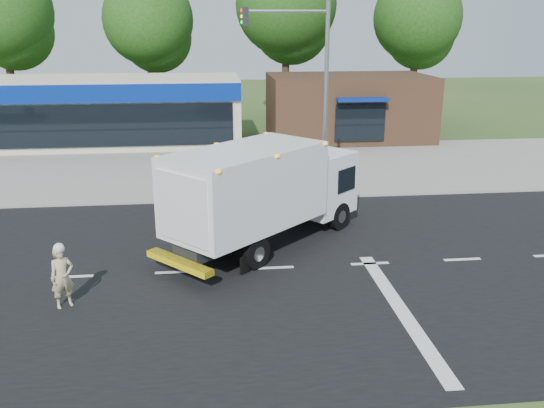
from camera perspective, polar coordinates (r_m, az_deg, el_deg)
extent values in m
plane|color=#385123|center=(17.70, 0.21, -6.38)|extent=(120.00, 120.00, 0.00)
cube|color=black|center=(17.70, 0.21, -6.37)|extent=(60.00, 14.00, 0.02)
cube|color=gray|center=(25.36, -1.85, 1.26)|extent=(60.00, 2.40, 0.12)
cube|color=gray|center=(30.97, -2.67, 4.18)|extent=(60.00, 9.00, 0.02)
cube|color=silver|center=(18.10, -19.17, -6.81)|extent=(1.20, 0.15, 0.01)
cube|color=silver|center=(17.64, -9.58, -6.67)|extent=(1.20, 0.15, 0.01)
cube|color=silver|center=(17.70, 0.21, -6.33)|extent=(1.20, 0.15, 0.01)
cube|color=silver|center=(18.25, 9.67, -5.83)|extent=(1.20, 0.15, 0.01)
cube|color=silver|center=(19.26, 18.33, -5.23)|extent=(1.20, 0.15, 0.01)
cube|color=silver|center=(15.67, 12.62, -10.13)|extent=(0.40, 7.00, 0.01)
cube|color=black|center=(18.61, -2.54, -2.73)|extent=(4.56, 4.38, 0.37)
cube|color=white|center=(21.08, 4.39, 2.25)|extent=(3.09, 3.09, 2.21)
cube|color=black|center=(21.82, 5.96, 3.31)|extent=(1.49, 1.57, 0.95)
cube|color=white|center=(18.15, -2.60, 1.65)|extent=(5.57, 5.45, 2.48)
cube|color=silver|center=(16.41, -8.94, -0.49)|extent=(1.49, 1.58, 2.00)
cube|color=yellow|center=(16.85, -9.18, -5.75)|extent=(2.00, 2.10, 0.19)
cube|color=orange|center=(17.85, -2.66, 5.39)|extent=(5.45, 5.34, 0.08)
cylinder|color=black|center=(22.02, 2.30, -0.10)|extent=(0.95, 0.92, 1.01)
cylinder|color=black|center=(20.90, 6.61, -1.18)|extent=(0.95, 0.92, 1.01)
cylinder|color=black|center=(18.90, -6.40, -3.24)|extent=(0.95, 0.92, 1.01)
cylinder|color=black|center=(17.52, -1.65, -4.85)|extent=(0.95, 0.92, 1.01)
imported|color=tan|center=(16.07, -20.06, -6.83)|extent=(0.73, 0.66, 1.68)
sphere|color=white|center=(15.77, -20.37, -4.14)|extent=(0.28, 0.28, 0.28)
cube|color=beige|center=(37.15, -17.49, 8.77)|extent=(18.00, 6.00, 4.00)
cube|color=navy|center=(34.01, -18.66, 10.30)|extent=(18.00, 0.30, 1.00)
cube|color=black|center=(34.26, -18.37, 7.32)|extent=(17.00, 0.12, 2.40)
cube|color=#382316|center=(37.49, 7.57, 9.50)|extent=(10.00, 6.00, 4.00)
cube|color=navy|center=(34.40, 8.85, 10.23)|extent=(3.00, 1.20, 0.20)
cube|color=black|center=(34.65, 8.72, 7.95)|extent=(3.00, 0.12, 2.20)
cylinder|color=gray|center=(24.36, 5.33, 10.00)|extent=(0.18, 0.18, 8.00)
cylinder|color=gray|center=(23.88, 1.37, 18.57)|extent=(3.40, 0.12, 0.12)
cube|color=black|center=(23.72, -2.67, 18.08)|extent=(0.25, 0.25, 0.70)
cylinder|color=#332114|center=(46.43, -24.50, 11.73)|extent=(0.56, 0.56, 7.35)
sphere|color=#1C4112|center=(46.31, -25.18, 16.88)|extent=(6.93, 6.93, 6.93)
sphere|color=#1C4112|center=(46.63, -24.16, 15.30)|extent=(5.46, 5.46, 5.46)
cylinder|color=#332114|center=(44.43, -11.85, 12.39)|extent=(0.56, 0.56, 6.86)
sphere|color=#1C4112|center=(44.27, -12.18, 17.44)|extent=(6.47, 6.47, 6.47)
sphere|color=#1C4112|center=(44.74, -11.35, 15.85)|extent=(5.10, 5.10, 5.10)
cylinder|color=#332114|center=(44.57, 1.36, 13.39)|extent=(0.56, 0.56, 7.84)
sphere|color=#1C4112|center=(44.47, 1.40, 19.16)|extent=(7.39, 7.39, 7.39)
sphere|color=#1C4112|center=(45.02, 1.96, 17.28)|extent=(5.82, 5.82, 5.82)
cylinder|color=#332114|center=(46.97, 13.85, 12.61)|extent=(0.56, 0.56, 7.00)
sphere|color=#1C4112|center=(46.82, 14.22, 17.48)|extent=(6.60, 6.60, 6.60)
sphere|color=#1C4112|center=(47.47, 14.48, 15.88)|extent=(5.20, 5.20, 5.20)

